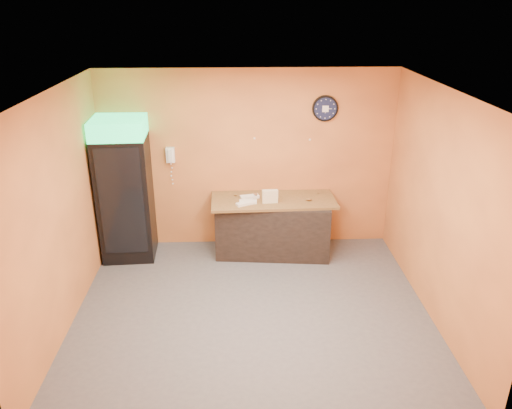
{
  "coord_description": "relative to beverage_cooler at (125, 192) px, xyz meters",
  "views": [
    {
      "loc": [
        -0.16,
        -5.39,
        3.76
      ],
      "look_at": [
        0.07,
        0.6,
        1.24
      ],
      "focal_mm": 35.0,
      "sensor_mm": 36.0,
      "label": 1
    }
  ],
  "objects": [
    {
      "name": "wrapped_sandwich_right",
      "position": [
        1.87,
        0.07,
        -0.14
      ],
      "size": [
        0.3,
        0.17,
        0.04
      ],
      "primitive_type": "cube",
      "rotation": [
        0.0,
        0.0,
        0.23
      ],
      "color": "silver",
      "rests_on": "butcher_paper"
    },
    {
      "name": "kitchen_tool",
      "position": [
        1.96,
        0.08,
        -0.13
      ],
      "size": [
        0.06,
        0.06,
        0.06
      ],
      "primitive_type": "cylinder",
      "color": "silver",
      "rests_on": "butcher_paper"
    },
    {
      "name": "butcher_paper",
      "position": [
        2.23,
        0.02,
        -0.18
      ],
      "size": [
        1.9,
        0.84,
        0.04
      ],
      "primitive_type": "cube",
      "rotation": [
        0.0,
        0.0,
        0.03
      ],
      "color": "brown",
      "rests_on": "prep_counter"
    },
    {
      "name": "sub_roll_stack",
      "position": [
        2.17,
        -0.12,
        -0.06
      ],
      "size": [
        0.24,
        0.1,
        0.2
      ],
      "rotation": [
        0.0,
        0.0,
        0.07
      ],
      "color": "beige",
      "rests_on": "butcher_paper"
    },
    {
      "name": "wrapped_sandwich_left",
      "position": [
        1.78,
        -0.19,
        -0.14
      ],
      "size": [
        0.27,
        0.2,
        0.04
      ],
      "primitive_type": "cube",
      "rotation": [
        0.0,
        0.0,
        0.46
      ],
      "color": "silver",
      "rests_on": "butcher_paper"
    },
    {
      "name": "prep_counter",
      "position": [
        2.23,
        0.02,
        -0.63
      ],
      "size": [
        1.78,
        0.93,
        0.86
      ],
      "primitive_type": "cube",
      "rotation": [
        0.0,
        0.0,
        -0.1
      ],
      "color": "black",
      "rests_on": "floor"
    },
    {
      "name": "right_wall",
      "position": [
        4.1,
        -1.6,
        0.34
      ],
      "size": [
        0.02,
        4.0,
        2.8
      ],
      "primitive_type": "cube",
      "color": "orange",
      "rests_on": "floor"
    },
    {
      "name": "beverage_cooler",
      "position": [
        0.0,
        0.0,
        0.0
      ],
      "size": [
        0.8,
        0.81,
        2.16
      ],
      "rotation": [
        0.0,
        0.0,
        0.05
      ],
      "color": "black",
      "rests_on": "floor"
    },
    {
      "name": "back_wall",
      "position": [
        1.85,
        0.4,
        0.34
      ],
      "size": [
        4.5,
        0.02,
        2.8
      ],
      "primitive_type": "cube",
      "color": "orange",
      "rests_on": "floor"
    },
    {
      "name": "wall_clock",
      "position": [
        3.01,
        0.37,
        1.15
      ],
      "size": [
        0.39,
        0.06,
        0.39
      ],
      "color": "black",
      "rests_on": "back_wall"
    },
    {
      "name": "wall_phone",
      "position": [
        0.67,
        0.35,
        0.46
      ],
      "size": [
        0.13,
        0.11,
        0.24
      ],
      "color": "white",
      "rests_on": "back_wall"
    },
    {
      "name": "floor",
      "position": [
        1.85,
        -1.6,
        -1.06
      ],
      "size": [
        4.5,
        4.5,
        0.0
      ],
      "primitive_type": "plane",
      "color": "#47474C",
      "rests_on": "ground"
    },
    {
      "name": "ceiling",
      "position": [
        1.85,
        -1.6,
        1.74
      ],
      "size": [
        4.5,
        4.0,
        0.02
      ],
      "primitive_type": "cube",
      "color": "white",
      "rests_on": "back_wall"
    },
    {
      "name": "wrapped_sandwich_mid",
      "position": [
        1.84,
        -0.12,
        -0.14
      ],
      "size": [
        0.27,
        0.12,
        0.04
      ],
      "primitive_type": "cube",
      "rotation": [
        0.0,
        0.0,
        -0.05
      ],
      "color": "silver",
      "rests_on": "butcher_paper"
    },
    {
      "name": "left_wall",
      "position": [
        -0.4,
        -1.6,
        0.34
      ],
      "size": [
        0.02,
        4.0,
        2.8
      ],
      "primitive_type": "cube",
      "color": "orange",
      "rests_on": "floor"
    }
  ]
}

